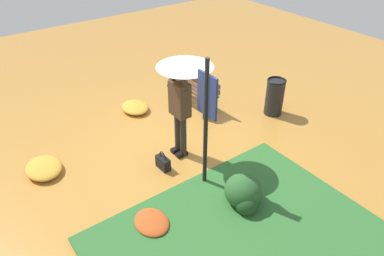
{
  "coord_description": "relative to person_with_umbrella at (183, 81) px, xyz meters",
  "views": [
    {
      "loc": [
        4.72,
        -3.2,
        4.27
      ],
      "look_at": [
        0.52,
        -0.13,
        0.85
      ],
      "focal_mm": 34.17,
      "sensor_mm": 36.0,
      "label": 1
    }
  ],
  "objects": [
    {
      "name": "person_with_umbrella",
      "position": [
        0.0,
        0.0,
        0.0
      ],
      "size": [
        0.96,
        0.96,
        2.04
      ],
      "color": "#2D2823",
      "rests_on": "ground_plane"
    },
    {
      "name": "leaf_pile_by_bench",
      "position": [
        -2.03,
        0.06,
        -1.47
      ],
      "size": [
        0.72,
        0.57,
        0.16
      ],
      "color": "gold",
      "rests_on": "ground_plane"
    },
    {
      "name": "trash_bin",
      "position": [
        -0.08,
        2.52,
        -1.13
      ],
      "size": [
        0.42,
        0.42,
        0.83
      ],
      "color": "black",
      "rests_on": "ground_plane"
    },
    {
      "name": "park_bench",
      "position": [
        -1.43,
        1.3,
        -1.15
      ],
      "size": [
        1.4,
        0.44,
        0.75
      ],
      "color": "black",
      "rests_on": "ground_plane"
    },
    {
      "name": "handbag",
      "position": [
        0.11,
        -0.53,
        -1.42
      ],
      "size": [
        0.31,
        0.15,
        0.37
      ],
      "color": "black",
      "rests_on": "ground_plane"
    },
    {
      "name": "shrub_cluster",
      "position": [
        1.65,
        0.0,
        -1.3
      ],
      "size": [
        0.66,
        0.6,
        0.54
      ],
      "color": "#285628",
      "rests_on": "ground_plane"
    },
    {
      "name": "leaf_pile_far_path",
      "position": [
        1.15,
        -1.4,
        -1.48
      ],
      "size": [
        0.62,
        0.49,
        0.14
      ],
      "color": "#B74C1E",
      "rests_on": "ground_plane"
    },
    {
      "name": "ground_plane",
      "position": [
        -0.14,
        0.04,
        -1.55
      ],
      "size": [
        18.0,
        18.0,
        0.0
      ],
      "primitive_type": "plane",
      "color": "#B27A33"
    },
    {
      "name": "leaf_pile_near_person",
      "position": [
        -1.07,
        -2.31,
        -1.47
      ],
      "size": [
        0.77,
        0.62,
        0.17
      ],
      "color": "gold",
      "rests_on": "ground_plane"
    },
    {
      "name": "info_sign_post",
      "position": [
        0.85,
        -0.15,
        -0.11
      ],
      "size": [
        0.44,
        0.07,
        2.3
      ],
      "color": "black",
      "rests_on": "ground_plane"
    }
  ]
}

